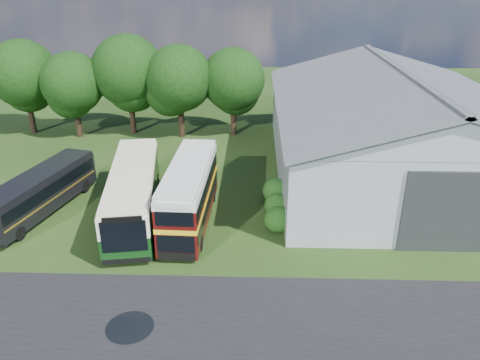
{
  "coord_description": "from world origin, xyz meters",
  "views": [
    {
      "loc": [
        4.07,
        -19.51,
        14.9
      ],
      "look_at": [
        3.18,
        8.0,
        2.51
      ],
      "focal_mm": 35.0,
      "sensor_mm": 36.0,
      "label": 1
    }
  ],
  "objects_px": {
    "bus_green_single": "(133,192)",
    "storage_shed": "(395,121)",
    "bus_maroon_double": "(190,195)",
    "bus_dark_single": "(40,192)"
  },
  "relations": [
    {
      "from": "bus_green_single",
      "to": "bus_dark_single",
      "type": "bearing_deg",
      "value": 167.28
    },
    {
      "from": "bus_green_single",
      "to": "bus_dark_single",
      "type": "distance_m",
      "value": 6.42
    },
    {
      "from": "storage_shed",
      "to": "bus_dark_single",
      "type": "relative_size",
      "value": 2.44
    },
    {
      "from": "bus_green_single",
      "to": "bus_maroon_double",
      "type": "xyz_separation_m",
      "value": [
        3.77,
        -0.78,
        0.25
      ]
    },
    {
      "from": "bus_maroon_double",
      "to": "bus_dark_single",
      "type": "distance_m",
      "value": 10.25
    },
    {
      "from": "storage_shed",
      "to": "bus_green_single",
      "type": "height_order",
      "value": "storage_shed"
    },
    {
      "from": "storage_shed",
      "to": "bus_dark_single",
      "type": "bearing_deg",
      "value": -162.26
    },
    {
      "from": "bus_green_single",
      "to": "bus_maroon_double",
      "type": "height_order",
      "value": "bus_maroon_double"
    },
    {
      "from": "bus_green_single",
      "to": "storage_shed",
      "type": "bearing_deg",
      "value": 15.24
    },
    {
      "from": "storage_shed",
      "to": "bus_maroon_double",
      "type": "distance_m",
      "value": 17.7
    }
  ]
}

